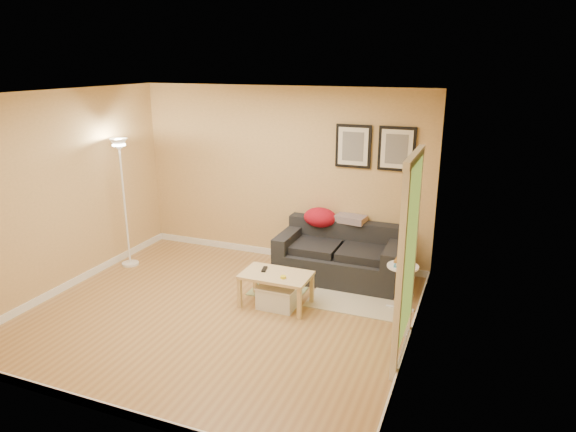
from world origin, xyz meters
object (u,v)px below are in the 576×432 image
Objects in this scene: storage_bin at (277,296)px; book_stack at (403,262)px; side_table at (401,288)px; sofa at (340,253)px; coffee_table at (276,290)px; floor_lamp at (125,207)px.

book_stack is at bearing 20.07° from storage_bin.
storage_bin is 1.52m from side_table.
side_table is at bearing -33.66° from sofa.
coffee_table is 3.65× the size of book_stack.
sofa is at bearing 67.95° from storage_bin.
coffee_table is 1.80× the size of storage_bin.
storage_bin is at bearing -65.04° from coffee_table.
book_stack reaches higher than coffee_table.
side_table is 4.07m from floor_lamp.
coffee_table is at bearing -9.26° from floor_lamp.
coffee_table is 0.45× the size of floor_lamp.
storage_bin is 0.81× the size of side_table.
sofa is 3.17m from floor_lamp.
sofa is 0.89× the size of floor_lamp.
sofa reaches higher than side_table.
floor_lamp reaches higher than coffee_table.
side_table is (1.46, 0.45, 0.08)m from coffee_table.
floor_lamp is at bearing 169.85° from storage_bin.
floor_lamp is at bearing -179.47° from side_table.
floor_lamp is at bearing 157.81° from coffee_table.
floor_lamp is (-2.56, 0.42, 0.69)m from coffee_table.
coffee_table reaches higher than storage_bin.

